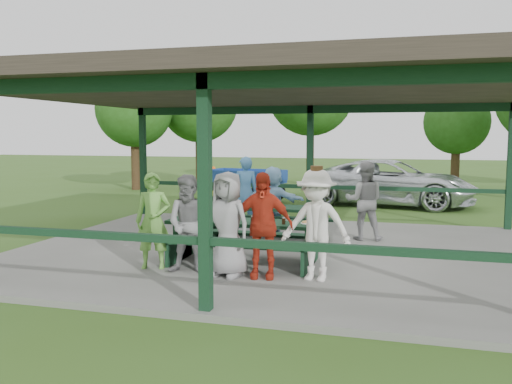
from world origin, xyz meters
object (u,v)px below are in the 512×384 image
(pickup_truck, at_px, (391,183))
(spectator_lblue, at_px, (273,201))
(picnic_table_near, at_px, (244,236))
(spectator_blue, at_px, (245,192))
(contestant_grey_left, at_px, (190,224))
(contestant_white_fedora, at_px, (316,225))
(contestant_red, at_px, (262,225))
(contestant_grey_mid, at_px, (227,224))
(contestant_green, at_px, (153,221))
(spectator_grey, at_px, (364,201))
(picnic_table_far, at_px, (270,219))
(farm_trailer, at_px, (247,185))

(pickup_truck, bearing_deg, spectator_lblue, 170.86)
(picnic_table_near, bearing_deg, spectator_blue, 106.52)
(contestant_grey_left, bearing_deg, picnic_table_near, 48.21)
(spectator_lblue, bearing_deg, picnic_table_near, 113.76)
(contestant_white_fedora, bearing_deg, picnic_table_near, 158.35)
(contestant_red, bearing_deg, contestant_white_fedora, -2.76)
(contestant_grey_mid, distance_m, contestant_white_fedora, 1.40)
(spectator_blue, height_order, pickup_truck, spectator_blue)
(picnic_table_near, relative_size, pickup_truck, 0.49)
(spectator_blue, bearing_deg, pickup_truck, -141.31)
(contestant_green, bearing_deg, spectator_grey, 31.32)
(contestant_grey_mid, relative_size, contestant_red, 1.00)
(picnic_table_far, bearing_deg, contestant_green, -115.61)
(spectator_blue, xyz_separation_m, pickup_truck, (3.27, 6.04, -0.20))
(spectator_lblue, bearing_deg, pickup_truck, -88.94)
(contestant_white_fedora, xyz_separation_m, spectator_blue, (-2.44, 4.32, 0.00))
(contestant_grey_left, distance_m, contestant_white_fedora, 2.04)
(picnic_table_near, xyz_separation_m, spectator_lblue, (-0.16, 2.77, 0.30))
(contestant_grey_left, relative_size, contestant_white_fedora, 0.91)
(contestant_green, xyz_separation_m, farm_trailer, (-1.32, 9.89, -0.30))
(picnic_table_far, height_order, spectator_blue, spectator_blue)
(contestant_green, relative_size, pickup_truck, 0.29)
(picnic_table_far, bearing_deg, contestant_white_fedora, -62.70)
(spectator_blue, bearing_deg, contestant_grey_mid, 80.35)
(contestant_grey_mid, bearing_deg, pickup_truck, 93.78)
(contestant_green, height_order, farm_trailer, contestant_green)
(contestant_grey_left, xyz_separation_m, contestant_red, (1.19, 0.05, 0.03))
(picnic_table_near, bearing_deg, spectator_grey, 56.02)
(picnic_table_far, height_order, contestant_grey_left, contestant_grey_left)
(spectator_lblue, xyz_separation_m, farm_trailer, (-2.52, 6.36, -0.27))
(picnic_table_far, relative_size, spectator_grey, 1.51)
(spectator_blue, bearing_deg, picnic_table_near, 83.61)
(pickup_truck, bearing_deg, farm_trailer, 105.33)
(spectator_lblue, bearing_deg, contestant_white_fedora, 134.02)
(contestant_grey_mid, bearing_deg, picnic_table_far, 106.64)
(contestant_white_fedora, height_order, farm_trailer, contestant_white_fedora)
(spectator_blue, bearing_deg, picnic_table_far, 100.33)
(contestant_grey_left, bearing_deg, farm_trailer, 94.67)
(picnic_table_far, bearing_deg, spectator_grey, 21.64)
(picnic_table_near, bearing_deg, contestant_white_fedora, -29.55)
(spectator_blue, bearing_deg, spectator_lblue, 116.49)
(picnic_table_far, xyz_separation_m, contestant_red, (0.60, -2.86, 0.36))
(picnic_table_far, relative_size, contestant_grey_left, 1.59)
(contestant_grey_mid, xyz_separation_m, contestant_red, (0.55, 0.07, -0.00))
(picnic_table_near, distance_m, contestant_green, 1.60)
(spectator_grey, xyz_separation_m, pickup_truck, (0.36, 6.82, -0.18))
(picnic_table_far, bearing_deg, spectator_blue, 123.24)
(farm_trailer, bearing_deg, spectator_lblue, -58.75)
(spectator_grey, height_order, pickup_truck, spectator_grey)
(contestant_green, distance_m, contestant_grey_left, 0.75)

